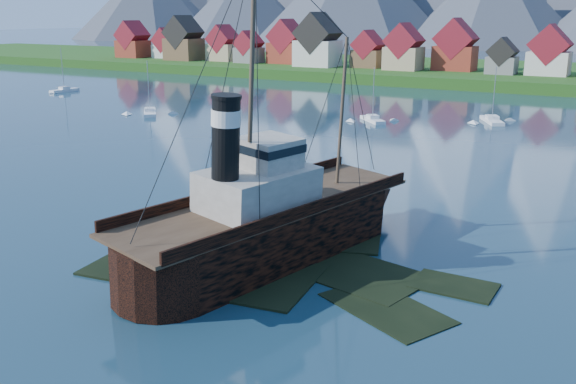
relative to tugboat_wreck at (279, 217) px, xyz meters
The scene contains 10 objects.
ground 5.53m from the tugboat_wreck, 91.86° to the right, with size 1400.00×1400.00×0.00m, color #193446.
shoal 4.56m from the tugboat_wreck, 55.23° to the right, with size 31.71×21.24×1.14m.
shore_bank 165.53m from the tugboat_wreck, 90.05° to the left, with size 600.00×80.00×3.20m, color #164313.
seawall 127.54m from the tugboat_wreck, 90.07° to the left, with size 600.00×2.50×2.00m, color #3F3D38.
town 151.50m from the tugboat_wreck, 102.69° to the left, with size 250.96×16.69×17.30m.
tugboat_wreck is the anchor object (origin of this frame).
sailboat_a 82.11m from the tugboat_wreck, 139.47° to the left, with size 7.81×8.30×11.14m.
sailboat_b 129.42m from the tugboat_wreck, 146.47° to the left, with size 2.35×8.15×11.71m.
sailboat_c 70.77m from the tugboat_wreck, 106.56° to the left, with size 7.15×7.22×10.48m.
sailboat_e 78.18m from the tugboat_wreck, 90.36° to the left, with size 6.34×9.28×10.74m.
Camera 1 is at (26.45, -39.32, 19.63)m, focal length 40.00 mm.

